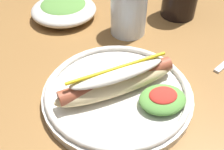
# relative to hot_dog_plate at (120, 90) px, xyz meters

# --- Properties ---
(dining_table) EXTENTS (1.40, 0.85, 0.74)m
(dining_table) POSITION_rel_hot_dog_plate_xyz_m (-0.03, 0.12, -0.12)
(dining_table) COLOR olive
(dining_table) RESTS_ON ground_plane
(hot_dog_plate) EXTENTS (0.28, 0.28, 0.08)m
(hot_dog_plate) POSITION_rel_hot_dog_plate_xyz_m (0.00, 0.00, 0.00)
(hot_dog_plate) COLOR silver
(hot_dog_plate) RESTS_ON dining_table
(water_cup) EXTENTS (0.09, 0.09, 0.12)m
(water_cup) POSITION_rel_hot_dog_plate_xyz_m (0.10, 0.20, 0.04)
(water_cup) COLOR silver
(water_cup) RESTS_ON dining_table
(side_bowl) EXTENTS (0.17, 0.17, 0.05)m
(side_bowl) POSITION_rel_hot_dog_plate_xyz_m (-0.03, 0.33, 0.00)
(side_bowl) COLOR silver
(side_bowl) RESTS_ON dining_table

